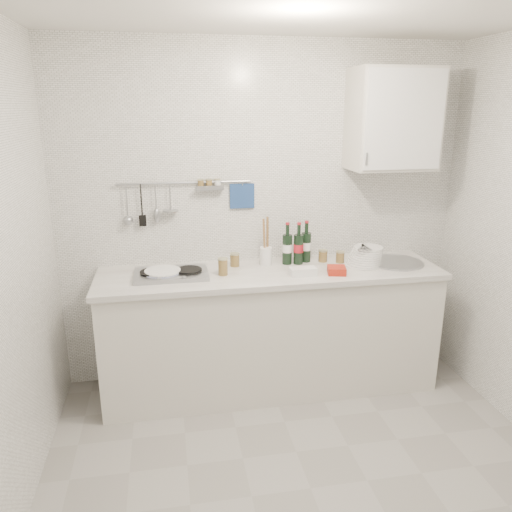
{
  "coord_description": "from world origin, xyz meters",
  "views": [
    {
      "loc": [
        -0.71,
        -2.19,
        2.04
      ],
      "look_at": [
        -0.14,
        0.9,
        1.09
      ],
      "focal_mm": 35.0,
      "sensor_mm": 36.0,
      "label": 1
    }
  ],
  "objects_px": {
    "wall_cabinet": "(393,119)",
    "plate_stack_hob": "(161,274)",
    "wine_bottles": "(297,243)",
    "utensil_crock": "(266,254)",
    "plate_stack_sink": "(365,256)"
  },
  "relations": [
    {
      "from": "wine_bottles",
      "to": "plate_stack_hob",
      "type": "bearing_deg",
      "value": -171.8
    },
    {
      "from": "wall_cabinet",
      "to": "wine_bottles",
      "type": "relative_size",
      "value": 2.26
    },
    {
      "from": "plate_stack_sink",
      "to": "wall_cabinet",
      "type": "bearing_deg",
      "value": 29.26
    },
    {
      "from": "wall_cabinet",
      "to": "utensil_crock",
      "type": "relative_size",
      "value": 1.92
    },
    {
      "from": "wall_cabinet",
      "to": "plate_stack_hob",
      "type": "height_order",
      "value": "wall_cabinet"
    },
    {
      "from": "plate_stack_sink",
      "to": "wine_bottles",
      "type": "xyz_separation_m",
      "value": [
        -0.49,
        0.12,
        0.09
      ]
    },
    {
      "from": "wall_cabinet",
      "to": "plate_stack_hob",
      "type": "relative_size",
      "value": 2.58
    },
    {
      "from": "plate_stack_hob",
      "to": "wine_bottles",
      "type": "height_order",
      "value": "wine_bottles"
    },
    {
      "from": "wine_bottles",
      "to": "utensil_crock",
      "type": "relative_size",
      "value": 0.85
    },
    {
      "from": "plate_stack_sink",
      "to": "wine_bottles",
      "type": "distance_m",
      "value": 0.51
    },
    {
      "from": "plate_stack_hob",
      "to": "plate_stack_sink",
      "type": "height_order",
      "value": "plate_stack_sink"
    },
    {
      "from": "wall_cabinet",
      "to": "plate_stack_hob",
      "type": "distance_m",
      "value": 1.95
    },
    {
      "from": "plate_stack_hob",
      "to": "utensil_crock",
      "type": "relative_size",
      "value": 0.75
    },
    {
      "from": "plate_stack_sink",
      "to": "utensil_crock",
      "type": "bearing_deg",
      "value": 170.57
    },
    {
      "from": "plate_stack_hob",
      "to": "utensil_crock",
      "type": "height_order",
      "value": "utensil_crock"
    }
  ]
}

